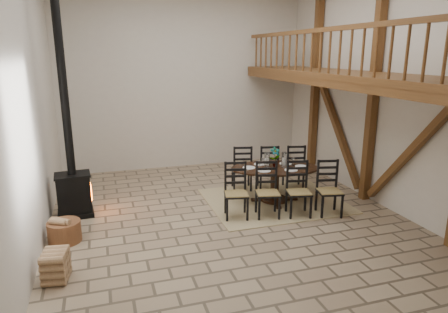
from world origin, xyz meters
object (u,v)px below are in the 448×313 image
object	(u,v)px
log_basket	(64,231)
dining_table	(275,185)
log_stack	(56,266)
wood_stove	(71,164)

from	to	relation	value
log_basket	dining_table	bearing A→B (deg)	8.08
log_basket	log_stack	size ratio (longest dim) A/B	1.12
dining_table	log_stack	size ratio (longest dim) A/B	5.01
dining_table	log_stack	distance (m)	4.86
wood_stove	log_basket	world-z (taller)	wood_stove
log_basket	log_stack	world-z (taller)	log_basket
dining_table	log_basket	distance (m)	4.47
dining_table	log_basket	size ratio (longest dim) A/B	4.46
dining_table	log_stack	xyz separation A→B (m)	(-4.45, -1.94, -0.18)
dining_table	wood_stove	xyz separation A→B (m)	(-4.29, 0.57, 0.70)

